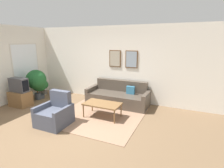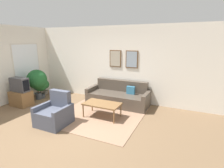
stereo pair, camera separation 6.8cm
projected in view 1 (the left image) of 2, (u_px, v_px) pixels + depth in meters
The scene contains 12 objects.
ground_plane at pixel (62, 129), 4.42m from camera, with size 16.00×16.00×0.00m, color brown.
area_rug at pixel (99, 116), 5.21m from camera, with size 2.44×2.38×0.01m.
wall_back at pixel (108, 63), 6.50m from camera, with size 8.00×0.09×2.70m.
wall_left_window at pixel (1, 66), 5.84m from camera, with size 0.08×8.00×2.70m.
couch at pixel (118, 97), 6.10m from camera, with size 2.12×0.90×0.81m.
coffee_table at pixel (102, 104), 5.03m from camera, with size 1.06×0.58×0.43m.
tv_stand at pixel (21, 99), 5.95m from camera, with size 0.68×0.47×0.51m.
tv at pixel (19, 85), 5.83m from camera, with size 0.65×0.28×0.47m.
armchair at pixel (55, 114), 4.63m from camera, with size 0.78×0.76×0.87m.
potted_plant_tall at pixel (36, 80), 6.49m from camera, with size 0.73×0.73×1.14m.
potted_plant_by_window at pixel (44, 86), 7.22m from camera, with size 0.38×0.38×0.60m.
potted_plant_small at pixel (39, 85), 6.70m from camera, with size 0.58×0.58×0.86m.
Camera 1 is at (2.79, -3.14, 2.19)m, focal length 28.00 mm.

